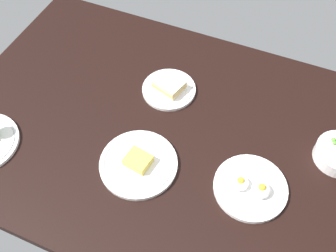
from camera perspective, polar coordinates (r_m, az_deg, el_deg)
dining_table at (r=113.36cm, az=-0.00°, el=-1.17°), size 131.17×87.33×4.00cm
plate_sandwich at (r=120.07cm, az=0.15°, el=5.79°), size 17.02×17.02×4.32cm
plate_eggs at (r=103.28cm, az=12.37°, el=-8.99°), size 19.67×19.67×5.00cm
plate_cheese at (r=104.89cm, az=-4.49°, el=-5.61°), size 21.71×21.71×3.87cm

